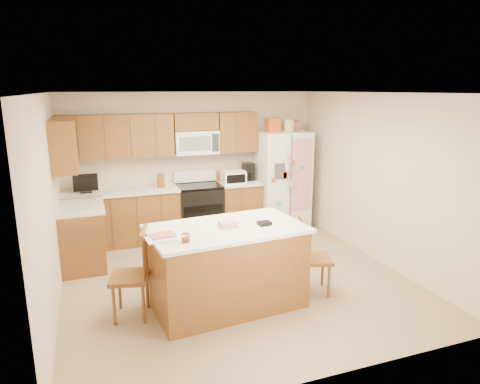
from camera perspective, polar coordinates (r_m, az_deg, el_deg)
name	(u,v)px	position (r m, az deg, el deg)	size (l,w,h in m)	color
ground	(235,278)	(6.03, -0.64, -11.42)	(4.50, 4.50, 0.00)	#8C7455
room_shell	(235,176)	(5.58, -0.68, 2.13)	(4.60, 4.60, 2.52)	beige
cabinetry	(143,191)	(7.19, -12.87, 0.10)	(3.36, 1.56, 2.15)	brown
stove	(199,209)	(7.61, -5.48, -2.30)	(0.76, 0.65, 1.13)	black
refrigerator	(282,179)	(7.97, 5.56, 1.74)	(0.90, 0.79, 2.04)	white
island	(227,266)	(5.16, -1.76, -9.84)	(1.90, 1.20, 1.07)	brown
windsor_chair_left	(132,276)	(5.07, -14.17, -10.81)	(0.52, 0.54, 1.04)	brown
windsor_chair_back	(222,253)	(5.72, -2.39, -8.17)	(0.48, 0.47, 0.91)	brown
windsor_chair_right	(313,258)	(5.56, 9.67, -8.67)	(0.51, 0.52, 0.98)	brown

